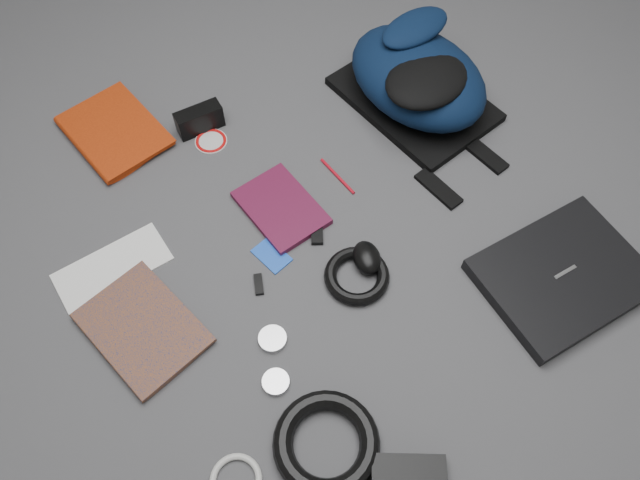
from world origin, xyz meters
name	(u,v)px	position (x,y,z in m)	size (l,w,h in m)	color
ground	(320,245)	(0.00, 0.00, 0.00)	(4.00, 4.00, 0.00)	#4F4F51
backpack	(418,77)	(0.38, 0.29, 0.09)	(0.28, 0.41, 0.17)	black
laptop	(563,276)	(0.43, -0.28, 0.02)	(0.33, 0.25, 0.03)	black
textbook_red	(80,152)	(-0.42, 0.45, 0.01)	(0.19, 0.25, 0.03)	#922508
comic_book	(105,358)	(-0.49, -0.08, 0.01)	(0.18, 0.25, 0.02)	#BD5B0D
envelope	(112,267)	(-0.43, 0.12, 0.00)	(0.24, 0.11, 0.00)	white
dvd_case	(281,208)	(-0.04, 0.12, 0.01)	(0.14, 0.20, 0.02)	#450D24
compact_camera	(199,120)	(-0.14, 0.42, 0.03)	(0.11, 0.04, 0.06)	black
sticker_disc	(211,141)	(-0.13, 0.37, 0.00)	(0.08, 0.08, 0.00)	silver
pen_teal	(283,207)	(-0.04, 0.12, 0.00)	(0.01, 0.01, 0.16)	#0C6F6B
pen_red	(337,176)	(0.11, 0.15, 0.00)	(0.01, 0.01, 0.12)	red
id_badge	(272,255)	(-0.11, 0.02, 0.00)	(0.05, 0.08, 0.00)	blue
usb_black	(259,284)	(-0.16, -0.04, 0.00)	(0.02, 0.05, 0.01)	black
key_fob	(317,236)	(0.00, 0.02, 0.01)	(0.03, 0.04, 0.01)	black
mouse	(367,258)	(0.07, -0.08, 0.02)	(0.06, 0.08, 0.04)	black
headphone_left	(273,339)	(-0.17, -0.17, 0.01)	(0.06, 0.06, 0.01)	silver
headphone_right	(276,382)	(-0.20, -0.25, 0.01)	(0.05, 0.05, 0.01)	silver
cable_coil	(357,276)	(0.04, -0.11, 0.01)	(0.14, 0.14, 0.03)	black
power_brick	(408,472)	(-0.04, -0.50, 0.02)	(0.13, 0.06, 0.03)	black
power_cord_coil	(326,443)	(-0.16, -0.39, 0.02)	(0.19, 0.19, 0.04)	black
white_cable_coil	(236,480)	(-0.33, -0.39, 0.01)	(0.09, 0.09, 0.01)	silver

